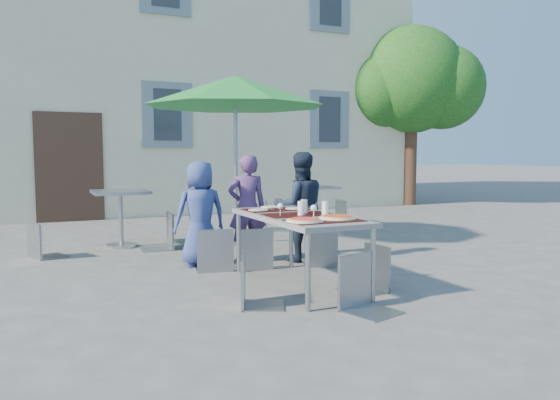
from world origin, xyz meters
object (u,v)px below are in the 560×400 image
cafe_table_0 (121,206)px  chair_4 (370,241)px  pizza_near_left (304,220)px  chair_3 (253,253)px  chair_2 (320,224)px  chair_5 (364,249)px  pizza_near_right (338,217)px  chair_1 (254,223)px  chair_0 (214,223)px  child_1 (247,207)px  bg_chair_r_1 (336,197)px  child_0 (200,213)px  patio_umbrella (235,92)px  bg_chair_r_0 (163,209)px  dining_table (298,220)px  bg_chair_l_1 (271,196)px  cafe_table_1 (316,199)px  bg_chair_l_0 (41,219)px  child_2 (300,207)px

cafe_table_0 → chair_4: bearing=-63.1°
pizza_near_left → chair_3: 0.57m
chair_2 → chair_5: (-0.57, -1.81, 0.02)m
pizza_near_right → chair_1: chair_1 is taller
pizza_near_left → pizza_near_right: same height
chair_0 → chair_5: chair_0 is taller
child_1 → bg_chair_r_1: 3.45m
child_0 → patio_umbrella: patio_umbrella is taller
chair_3 → bg_chair_r_0: bg_chair_r_0 is taller
dining_table → chair_2: bearing=48.1°
child_1 → bg_chair_l_1: (1.38, 2.35, -0.08)m
chair_4 → cafe_table_1: chair_4 is taller
pizza_near_right → bg_chair_r_0: size_ratio=0.37×
child_1 → chair_1: size_ratio=1.44×
pizza_near_right → patio_umbrella: (0.14, 3.23, 1.52)m
child_0 → bg_chair_l_0: 2.23m
chair_4 → bg_chair_l_1: (0.85, 4.36, 0.10)m
dining_table → chair_0: size_ratio=1.93×
cafe_table_0 → chair_0: bearing=-70.9°
chair_4 → chair_5: chair_5 is taller
chair_0 → patio_umbrella: bearing=62.0°
dining_table → chair_4: chair_4 is taller
child_0 → cafe_table_1: (3.03, 2.59, -0.13)m
pizza_near_left → chair_1: chair_1 is taller
dining_table → pizza_near_right: (0.18, -0.49, 0.07)m
bg_chair_l_1 → chair_0: bearing=-125.2°
bg_chair_l_0 → cafe_table_1: 4.96m
pizza_near_right → bg_chair_l_1: (1.23, 4.36, -0.16)m
chair_4 → cafe_table_0: size_ratio=1.05×
chair_2 → child_1: bearing=131.6°
chair_0 → bg_chair_r_1: size_ratio=1.00×
pizza_near_left → child_2: (0.84, 1.75, -0.07)m
cafe_table_1 → bg_chair_l_1: 1.00m
child_2 → chair_5: child_2 is taller
chair_0 → chair_5: bearing=-71.9°
pizza_near_left → bg_chair_l_1: (1.63, 4.43, -0.16)m
chair_4 → cafe_table_0: (-1.87, 3.70, 0.10)m
chair_3 → bg_chair_r_1: (3.38, 4.25, 0.07)m
child_1 → chair_5: size_ratio=1.46×
dining_table → patio_umbrella: bearing=83.3°
child_1 → chair_5: child_1 is taller
chair_0 → bg_chair_r_1: (3.24, 2.67, -0.00)m
child_2 → pizza_near_right: bearing=87.6°
child_0 → child_1: size_ratio=0.95×
pizza_near_right → chair_3: size_ratio=0.43×
child_1 → chair_4: bearing=114.3°
child_1 → bg_chair_l_1: child_1 is taller
chair_3 → chair_4: size_ratio=0.97×
pizza_near_right → cafe_table_1: size_ratio=0.49×
patio_umbrella → bg_chair_l_0: size_ratio=3.05×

